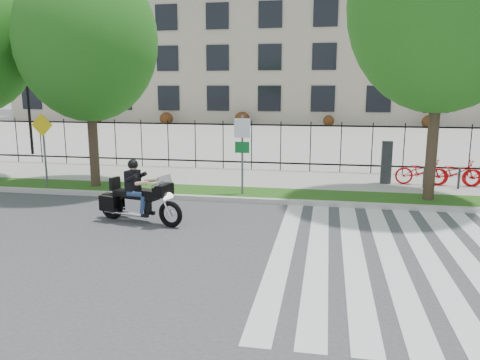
# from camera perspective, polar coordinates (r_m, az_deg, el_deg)

# --- Properties ---
(ground) EXTENTS (120.00, 120.00, 0.00)m
(ground) POSITION_cam_1_polar(r_m,az_deg,el_deg) (10.76, -6.60, -7.74)
(ground) COLOR #3D3E40
(ground) RESTS_ON ground
(curb) EXTENTS (60.00, 0.20, 0.15)m
(curb) POSITION_cam_1_polar(r_m,az_deg,el_deg) (14.55, -1.84, -2.35)
(curb) COLOR #B5B2AB
(curb) RESTS_ON ground
(grass_verge) EXTENTS (60.00, 1.50, 0.15)m
(grass_verge) POSITION_cam_1_polar(r_m,az_deg,el_deg) (15.36, -1.16, -1.62)
(grass_verge) COLOR #1E4D13
(grass_verge) RESTS_ON ground
(sidewalk) EXTENTS (60.00, 3.50, 0.15)m
(sidewalk) POSITION_cam_1_polar(r_m,az_deg,el_deg) (17.76, 0.49, 0.13)
(sidewalk) COLOR gray
(sidewalk) RESTS_ON ground
(plaza) EXTENTS (80.00, 34.00, 0.10)m
(plaza) POSITION_cam_1_polar(r_m,az_deg,el_deg) (35.01, 5.60, 5.48)
(plaza) COLOR gray
(plaza) RESTS_ON ground
(crosswalk_stripes) EXTENTS (5.70, 8.00, 0.01)m
(crosswalk_stripes) POSITION_cam_1_polar(r_m,az_deg,el_deg) (10.45, 19.91, -8.88)
(crosswalk_stripes) COLOR silver
(crosswalk_stripes) RESTS_ON ground
(iron_fence) EXTENTS (30.00, 0.06, 2.00)m
(iron_fence) POSITION_cam_1_polar(r_m,az_deg,el_deg) (19.30, 1.42, 4.24)
(iron_fence) COLOR black
(iron_fence) RESTS_ON sidewalk
(office_building) EXTENTS (60.00, 21.90, 20.15)m
(office_building) POSITION_cam_1_polar(r_m,az_deg,el_deg) (55.10, 7.76, 17.82)
(office_building) COLOR #A69885
(office_building) RESTS_ON ground
(lamp_post_left) EXTENTS (1.06, 0.70, 4.25)m
(lamp_post_left) POSITION_cam_1_polar(r_m,az_deg,el_deg) (26.43, -24.48, 9.59)
(lamp_post_left) COLOR black
(lamp_post_left) RESTS_ON ground
(street_tree_1) EXTENTS (4.60, 4.60, 7.50)m
(street_tree_1) POSITION_cam_1_polar(r_m,az_deg,el_deg) (16.70, -18.14, 15.86)
(street_tree_1) COLOR #3A2B1F
(street_tree_1) RESTS_ON grass_verge
(street_tree_2) EXTENTS (5.34, 5.34, 8.73)m
(street_tree_2) POSITION_cam_1_polar(r_m,az_deg,el_deg) (15.16, 23.55, 19.10)
(street_tree_2) COLOR #3A2B1F
(street_tree_2) RESTS_ON grass_verge
(sign_pole_regulatory) EXTENTS (0.50, 0.09, 2.50)m
(sign_pole_regulatory) POSITION_cam_1_polar(r_m,az_deg,el_deg) (14.63, 0.27, 4.36)
(sign_pole_regulatory) COLOR #59595B
(sign_pole_regulatory) RESTS_ON grass_verge
(sign_pole_warning) EXTENTS (0.78, 0.09, 2.49)m
(sign_pole_warning) POSITION_cam_1_polar(r_m,az_deg,el_deg) (17.23, -22.84, 4.53)
(sign_pole_warning) COLOR #59595B
(sign_pole_warning) RESTS_ON grass_verge
(motorcycle_rider) EXTENTS (2.55, 1.13, 2.01)m
(motorcycle_rider) POSITION_cam_1_polar(r_m,az_deg,el_deg) (12.44, -12.23, -2.12)
(motorcycle_rider) COLOR black
(motorcycle_rider) RESTS_ON ground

